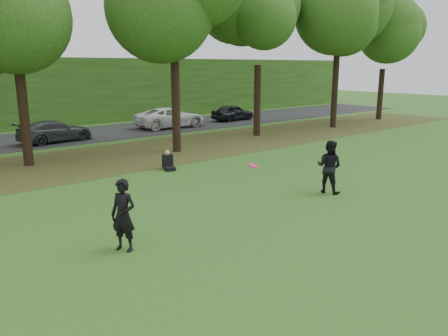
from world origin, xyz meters
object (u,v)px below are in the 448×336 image
frisbee (253,166)px  seated_person (168,162)px  player_left (123,215)px  player_right (329,167)px

frisbee → seated_person: frisbee is taller
player_left → frisbee: 4.19m
player_left → frisbee: bearing=58.9°
player_left → player_right: 7.93m
seated_person → player_left: bearing=-113.7°
player_left → frisbee: player_left is taller
frisbee → player_right: bearing=1.2°
frisbee → player_left: bearing=177.6°
player_left → frisbee: size_ratio=4.73×
player_right → seated_person: 7.13m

